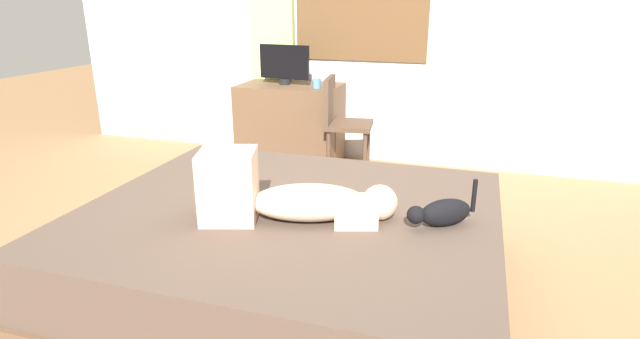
{
  "coord_description": "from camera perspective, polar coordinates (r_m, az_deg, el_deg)",
  "views": [
    {
      "loc": [
        0.86,
        -2.16,
        1.47
      ],
      "look_at": [
        0.11,
        0.23,
        0.61
      ],
      "focal_mm": 28.02,
      "sensor_mm": 36.0,
      "label": 1
    }
  ],
  "objects": [
    {
      "name": "back_wall_with_window",
      "position": [
        4.69,
        7.2,
        18.5
      ],
      "size": [
        6.4,
        0.14,
        2.9
      ],
      "color": "silver",
      "rests_on": "ground"
    },
    {
      "name": "bed",
      "position": [
        2.66,
        -3.4,
        -9.01
      ],
      "size": [
        2.12,
        1.81,
        0.46
      ],
      "color": "brown",
      "rests_on": "ground"
    },
    {
      "name": "cat",
      "position": [
        2.39,
        13.75,
        -4.79
      ],
      "size": [
        0.3,
        0.26,
        0.21
      ],
      "color": "black",
      "rests_on": "bed"
    },
    {
      "name": "desk",
      "position": [
        4.64,
        -3.36,
        5.13
      ],
      "size": [
        0.9,
        0.56,
        0.74
      ],
      "color": "brown",
      "rests_on": "ground"
    },
    {
      "name": "cup",
      "position": [
        4.38,
        -0.37,
        9.82
      ],
      "size": [
        0.07,
        0.07,
        0.08
      ],
      "primitive_type": "cylinder",
      "color": "teal",
      "rests_on": "desk"
    },
    {
      "name": "tv_monitor",
      "position": [
        4.55,
        -4.09,
        11.93
      ],
      "size": [
        0.48,
        0.1,
        0.35
      ],
      "color": "black",
      "rests_on": "desk"
    },
    {
      "name": "ground_plane",
      "position": [
        2.75,
        -3.73,
        -13.43
      ],
      "size": [
        16.0,
        16.0,
        0.0
      ],
      "primitive_type": "plane",
      "color": "olive"
    },
    {
      "name": "chair_by_desk",
      "position": [
        4.24,
        2.41,
        5.77
      ],
      "size": [
        0.42,
        0.42,
        0.86
      ],
      "color": "#4C3828",
      "rests_on": "ground"
    },
    {
      "name": "person_lying",
      "position": [
        2.39,
        -3.64,
        -3.11
      ],
      "size": [
        0.93,
        0.5,
        0.34
      ],
      "color": "#CCB299",
      "rests_on": "bed"
    },
    {
      "name": "curtain_left",
      "position": [
        4.88,
        -5.56,
        15.07
      ],
      "size": [
        0.44,
        0.06,
        2.3
      ],
      "primitive_type": "cube",
      "color": "#ADCC75",
      "rests_on": "ground"
    }
  ]
}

